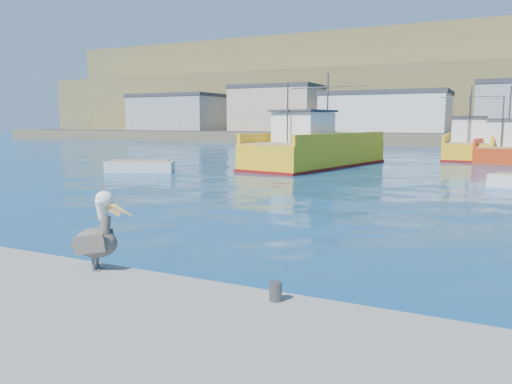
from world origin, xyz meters
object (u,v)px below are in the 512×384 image
Objects in this scene: trawler_yellow_a at (316,150)px; pelican at (98,236)px; skiff_left at (140,167)px; boat_orange at (505,148)px; trawler_yellow_b at (468,147)px.

trawler_yellow_a is 27.95m from pelican.
pelican is (14.25, -18.69, 0.83)m from skiff_left.
boat_orange is at bearing 43.70° from trawler_yellow_a.
trawler_yellow_b is at bearing 50.71° from skiff_left.
pelican is at bearing -78.81° from trawler_yellow_a.
skiff_left is (-21.11, -20.48, -0.77)m from boat_orange.
skiff_left is at bearing -135.87° from boat_orange.
trawler_yellow_a is at bearing -136.30° from boat_orange.
trawler_yellow_a is at bearing 101.19° from pelican.
trawler_yellow_a reaches higher than pelican.
pelican is at bearing -52.68° from skiff_left.
boat_orange is at bearing 80.05° from pelican.
skiff_left is 23.51m from pelican.
trawler_yellow_a reaches higher than boat_orange.
boat_orange is 39.76m from pelican.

